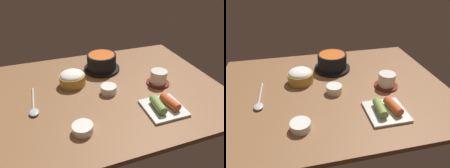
% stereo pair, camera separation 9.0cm
% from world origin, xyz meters
% --- Properties ---
extents(dining_table, '(1.00, 0.76, 0.02)m').
position_xyz_m(dining_table, '(0.00, 0.00, 0.01)').
color(dining_table, brown).
rests_on(dining_table, ground).
extents(stone_pot, '(0.18, 0.18, 0.08)m').
position_xyz_m(stone_pot, '(0.03, 0.17, 0.06)').
color(stone_pot, black).
rests_on(stone_pot, dining_table).
extents(rice_bowl, '(0.12, 0.12, 0.07)m').
position_xyz_m(rice_bowl, '(-0.13, 0.08, 0.05)').
color(rice_bowl, '#B78C38').
rests_on(rice_bowl, dining_table).
extents(tea_cup_with_saucer, '(0.10, 0.10, 0.06)m').
position_xyz_m(tea_cup_with_saucer, '(0.23, -0.04, 0.05)').
color(tea_cup_with_saucer, maroon).
rests_on(tea_cup_with_saucer, dining_table).
extents(banchan_cup_center, '(0.07, 0.07, 0.03)m').
position_xyz_m(banchan_cup_center, '(0.00, -0.03, 0.04)').
color(banchan_cup_center, white).
rests_on(banchan_cup_center, dining_table).
extents(kimchi_plate, '(0.14, 0.14, 0.04)m').
position_xyz_m(kimchi_plate, '(0.16, -0.21, 0.04)').
color(kimchi_plate, silver).
rests_on(kimchi_plate, dining_table).
extents(side_bowl_near, '(0.07, 0.07, 0.03)m').
position_xyz_m(side_bowl_near, '(-0.15, -0.23, 0.04)').
color(side_bowl_near, white).
rests_on(side_bowl_near, dining_table).
extents(spoon, '(0.04, 0.20, 0.01)m').
position_xyz_m(spoon, '(-0.30, -0.05, 0.03)').
color(spoon, '#B7B7BC').
rests_on(spoon, dining_table).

